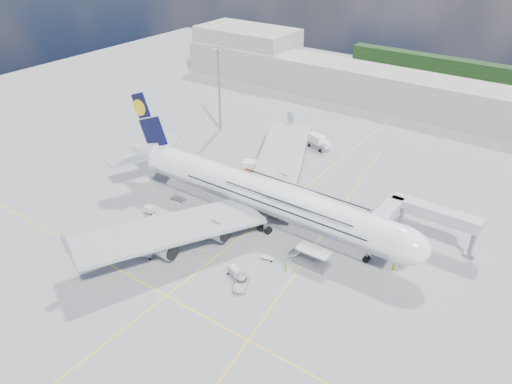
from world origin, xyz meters
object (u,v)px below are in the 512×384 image
Objects in this scene: service_van at (241,282)px; cone_nose at (400,265)px; cone_wing_left_inner at (251,187)px; light_mast at (219,89)px; dolly_nose_far at (235,271)px; cone_wing_right_inner at (204,219)px; catering_truck_outer at (318,143)px; cone_wing_left_outer at (268,176)px; catering_truck_inner at (255,170)px; crew_loader at (305,256)px; jet_bridge at (415,215)px; dolly_row_b at (154,221)px; crew_wing at (219,225)px; dolly_back at (178,199)px; baggage_tug at (193,231)px; crew_nose at (394,268)px; crew_van at (286,266)px; dolly_row_a at (149,209)px; crew_tug at (203,252)px; dolly_nose_near at (268,257)px; cone_wing_right_outer at (142,231)px; airliner at (263,195)px; dolly_row_c at (147,253)px; cone_tail at (180,178)px; cargo_loader at (312,260)px.

service_van reaches higher than cone_nose.
cone_wing_left_inner is at bearing 97.55° from service_van.
light_mast is 7.61× the size of dolly_nose_far.
cone_wing_right_inner is (-19.93, 12.62, -0.51)m from service_van.
catering_truck_outer is 11.72× the size of cone_wing_left_outer.
cone_wing_left_outer reaches higher than cone_wing_right_inner.
catering_truck_inner is 35.83m from crew_loader.
dolly_row_b is at bearing -151.57° from jet_bridge.
crew_wing is (-12.46, 10.62, -0.17)m from dolly_nose_far.
dolly_back is 1.22× the size of baggage_tug.
light_mast reaches higher than cone_wing_right_inner.
crew_loader is at bearing -45.69° from catering_truck_outer.
cone_wing_right_inner is at bearing 53.84° from dolly_row_b.
crew_nose is 20.41m from crew_van.
catering_truck_outer is at bearing 56.61° from catering_truck_inner.
crew_van is 24.61m from cone_wing_right_inner.
dolly_row_a is 2.02× the size of crew_tug.
catering_truck_inner is at bearing 67.89° from dolly_back.
dolly_nose_near is 6.29× the size of cone_wing_right_outer.
dolly_nose_far is 33.51m from cone_wing_left_inner.
service_van is (9.04, -19.97, -6.11)m from airliner.
jet_bridge is at bearing -19.77° from catering_truck_outer.
airliner reaches higher than cone_wing_left_outer.
light_mast reaches higher than crew_tug.
baggage_tug is 0.38× the size of catering_truck_outer.
dolly_back is at bearing 172.70° from dolly_nose_far.
crew_loader is at bearing -60.59° from catering_truck_inner.
cone_wing_right_outer is at bearing -148.76° from jet_bridge.
service_van is 29.18m from crew_nose.
dolly_nose_far is at bearing -118.36° from dolly_nose_near.
jet_bridge reaches higher than crew_van.
crew_loader is at bearing 2.35° from cone_wing_right_inner.
crew_van reaches higher than cone_wing_right_inner.
light_mast reaches higher than cone_wing_left_inner.
crew_nose reaches higher than cone_wing_right_outer.
catering_truck_outer reaches higher than dolly_row_c.
dolly_nose_near is at bearing 17.83° from dolly_row_b.
airliner reaches higher than dolly_row_c.
dolly_nose_far is at bearing -32.69° from cone_wing_right_inner.
dolly_row_b is at bearing -140.76° from airliner.
baggage_tug is (2.02, 11.16, -0.19)m from dolly_row_c.
dolly_row_c is at bearing 165.23° from service_van.
catering_truck_outer is 14.22× the size of cone_nose.
catering_truck_outer is (4.80, 24.42, -0.08)m from catering_truck_inner.
cone_tail reaches higher than cone_wing_right_inner.
baggage_tug is at bearing -87.21° from cone_wing_left_outer.
cargo_loader is 37.04m from cone_wing_right_outer.
crew_wing is at bearing -152.35° from jet_bridge.
cargo_loader is 35.81m from dolly_row_b.
light_mast is (-40.26, 35.00, 6.34)m from airliner.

